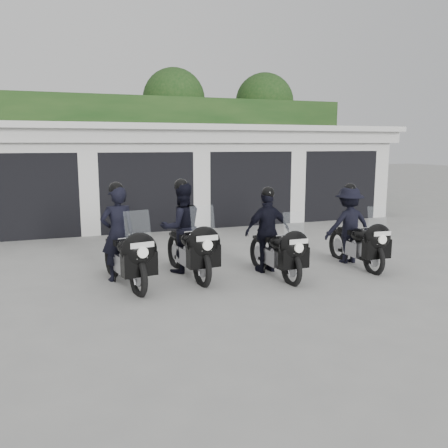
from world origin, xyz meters
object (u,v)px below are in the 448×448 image
object	(u,v)px
police_bike_a	(123,243)
police_bike_b	(185,233)
police_bike_d	(352,229)
police_bike_c	(271,237)

from	to	relation	value
police_bike_a	police_bike_b	bearing A→B (deg)	2.70
police_bike_a	police_bike_d	world-z (taller)	police_bike_a
police_bike_a	police_bike_b	xyz separation A→B (m)	(1.18, 0.26, 0.05)
police_bike_c	police_bike_d	xyz separation A→B (m)	(1.86, 0.10, 0.01)
police_bike_b	police_bike_d	size ratio (longest dim) A/B	1.09
police_bike_b	police_bike_c	world-z (taller)	police_bike_b
police_bike_a	police_bike_b	size ratio (longest dim) A/B	0.99
police_bike_b	police_bike_c	bearing A→B (deg)	-24.75
police_bike_c	police_bike_d	bearing A→B (deg)	0.93
police_bike_b	police_bike_d	xyz separation A→B (m)	(3.38, -0.46, -0.05)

